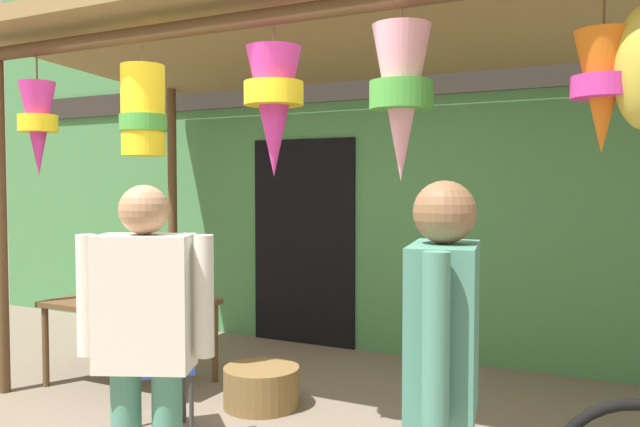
{
  "coord_description": "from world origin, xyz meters",
  "views": [
    {
      "loc": [
        2.38,
        -3.26,
        1.57
      ],
      "look_at": [
        0.23,
        0.92,
        1.35
      ],
      "focal_mm": 36.37,
      "sensor_mm": 36.0,
      "label": 1
    }
  ],
  "objects_px": {
    "folding_chair": "(159,359)",
    "flower_heap_on_table": "(127,292)",
    "passerby_at_right": "(146,336)",
    "customer_foreground": "(443,372)",
    "display_table": "(131,309)",
    "wicker_basket_by_table": "(262,387)"
  },
  "relations": [
    {
      "from": "flower_heap_on_table",
      "to": "wicker_basket_by_table",
      "type": "relative_size",
      "value": 1.1
    },
    {
      "from": "display_table",
      "to": "flower_heap_on_table",
      "type": "xyz_separation_m",
      "value": [
        -0.01,
        -0.03,
        0.13
      ]
    },
    {
      "from": "passerby_at_right",
      "to": "flower_heap_on_table",
      "type": "bearing_deg",
      "value": 135.86
    },
    {
      "from": "passerby_at_right",
      "to": "customer_foreground",
      "type": "bearing_deg",
      "value": 1.47
    },
    {
      "from": "flower_heap_on_table",
      "to": "customer_foreground",
      "type": "distance_m",
      "value": 3.4
    },
    {
      "from": "folding_chair",
      "to": "wicker_basket_by_table",
      "type": "bearing_deg",
      "value": 74.16
    },
    {
      "from": "display_table",
      "to": "flower_heap_on_table",
      "type": "height_order",
      "value": "flower_heap_on_table"
    },
    {
      "from": "customer_foreground",
      "to": "passerby_at_right",
      "type": "relative_size",
      "value": 1.01
    },
    {
      "from": "folding_chair",
      "to": "flower_heap_on_table",
      "type": "bearing_deg",
      "value": 142.58
    },
    {
      "from": "wicker_basket_by_table",
      "to": "display_table",
      "type": "bearing_deg",
      "value": -178.41
    },
    {
      "from": "wicker_basket_by_table",
      "to": "passerby_at_right",
      "type": "bearing_deg",
      "value": -73.62
    },
    {
      "from": "folding_chair",
      "to": "customer_foreground",
      "type": "xyz_separation_m",
      "value": [
        2.02,
        -0.87,
        0.42
      ]
    },
    {
      "from": "display_table",
      "to": "customer_foreground",
      "type": "relative_size",
      "value": 0.76
    },
    {
      "from": "folding_chair",
      "to": "customer_foreground",
      "type": "height_order",
      "value": "customer_foreground"
    },
    {
      "from": "customer_foreground",
      "to": "display_table",
      "type": "bearing_deg",
      "value": 151.23
    },
    {
      "from": "folding_chair",
      "to": "wicker_basket_by_table",
      "type": "distance_m",
      "value": 0.91
    },
    {
      "from": "folding_chair",
      "to": "wicker_basket_by_table",
      "type": "xyz_separation_m",
      "value": [
        0.23,
        0.8,
        -0.36
      ]
    },
    {
      "from": "display_table",
      "to": "customer_foreground",
      "type": "distance_m",
      "value": 3.41
    },
    {
      "from": "display_table",
      "to": "passerby_at_right",
      "type": "height_order",
      "value": "passerby_at_right"
    },
    {
      "from": "display_table",
      "to": "passerby_at_right",
      "type": "bearing_deg",
      "value": -44.79
    },
    {
      "from": "folding_chair",
      "to": "passerby_at_right",
      "type": "xyz_separation_m",
      "value": [
        0.73,
        -0.9,
        0.41
      ]
    },
    {
      "from": "passerby_at_right",
      "to": "wicker_basket_by_table",
      "type": "bearing_deg",
      "value": 106.38
    }
  ]
}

